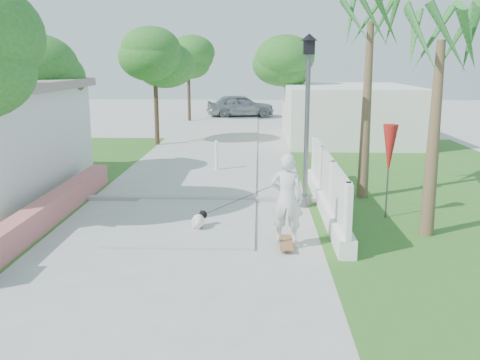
{
  "coord_description": "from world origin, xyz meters",
  "views": [
    {
      "loc": [
        1.67,
        -8.25,
        3.78
      ],
      "look_at": [
        1.24,
        3.7,
        1.1
      ],
      "focal_mm": 40.0,
      "sensor_mm": 36.0,
      "label": 1
    }
  ],
  "objects_px": {
    "dog": "(199,220)",
    "skateboarder": "(245,200)",
    "bollard": "(216,155)",
    "patio_umbrella": "(389,150)",
    "street_lamp": "(307,115)",
    "parked_car": "(240,106)"
  },
  "relations": [
    {
      "from": "bollard",
      "to": "dog",
      "type": "xyz_separation_m",
      "value": [
        0.12,
        -6.65,
        -0.35
      ]
    },
    {
      "from": "street_lamp",
      "to": "bollard",
      "type": "bearing_deg",
      "value": 120.96
    },
    {
      "from": "street_lamp",
      "to": "bollard",
      "type": "xyz_separation_m",
      "value": [
        -2.7,
        4.5,
        -1.84
      ]
    },
    {
      "from": "dog",
      "to": "bollard",
      "type": "bearing_deg",
      "value": 114.74
    },
    {
      "from": "dog",
      "to": "parked_car",
      "type": "height_order",
      "value": "parked_car"
    },
    {
      "from": "street_lamp",
      "to": "patio_umbrella",
      "type": "height_order",
      "value": "street_lamp"
    },
    {
      "from": "bollard",
      "to": "skateboarder",
      "type": "height_order",
      "value": "skateboarder"
    },
    {
      "from": "bollard",
      "to": "street_lamp",
      "type": "bearing_deg",
      "value": -59.04
    },
    {
      "from": "bollard",
      "to": "parked_car",
      "type": "xyz_separation_m",
      "value": [
        0.2,
        18.48,
        0.19
      ]
    },
    {
      "from": "street_lamp",
      "to": "dog",
      "type": "height_order",
      "value": "street_lamp"
    },
    {
      "from": "skateboarder",
      "to": "dog",
      "type": "bearing_deg",
      "value": -18.86
    },
    {
      "from": "patio_umbrella",
      "to": "dog",
      "type": "xyz_separation_m",
      "value": [
        -4.48,
        -1.15,
        -1.45
      ]
    },
    {
      "from": "street_lamp",
      "to": "skateboarder",
      "type": "xyz_separation_m",
      "value": [
        -1.51,
        -2.71,
        -1.57
      ]
    },
    {
      "from": "dog",
      "to": "parked_car",
      "type": "distance_m",
      "value": 25.13
    },
    {
      "from": "street_lamp",
      "to": "skateboarder",
      "type": "bearing_deg",
      "value": -119.15
    },
    {
      "from": "dog",
      "to": "parked_car",
      "type": "bearing_deg",
      "value": 113.52
    },
    {
      "from": "dog",
      "to": "parked_car",
      "type": "relative_size",
      "value": 0.13
    },
    {
      "from": "dog",
      "to": "skateboarder",
      "type": "bearing_deg",
      "value": -4.07
    },
    {
      "from": "bollard",
      "to": "patio_umbrella",
      "type": "height_order",
      "value": "patio_umbrella"
    },
    {
      "from": "patio_umbrella",
      "to": "skateboarder",
      "type": "height_order",
      "value": "patio_umbrella"
    },
    {
      "from": "skateboarder",
      "to": "parked_car",
      "type": "height_order",
      "value": "skateboarder"
    },
    {
      "from": "street_lamp",
      "to": "parked_car",
      "type": "relative_size",
      "value": 0.97
    }
  ]
}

